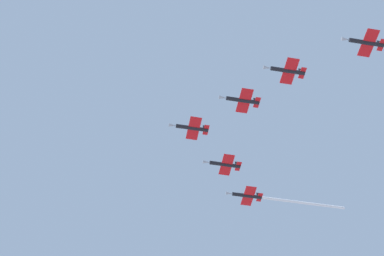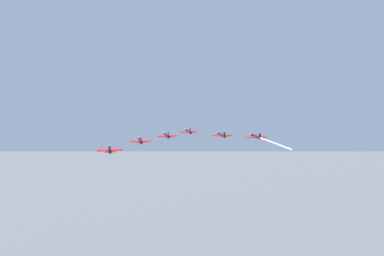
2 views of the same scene
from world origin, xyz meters
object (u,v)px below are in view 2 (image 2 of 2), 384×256
(jet_starboard_outer, at_px, (264,140))
(jet_center_rear, at_px, (110,149))
(jet_lead, at_px, (188,131))
(jet_port_outer, at_px, (140,141))
(jet_port_inner, at_px, (167,135))
(jet_starboard_inner, at_px, (221,135))

(jet_starboard_outer, relative_size, jet_center_rear, 3.11)
(jet_lead, distance_m, jet_center_rear, 57.94)
(jet_port_outer, xyz_separation_m, jet_center_rear, (19.64, 12.52, 0.23))
(jet_port_inner, bearing_deg, jet_center_rear, -131.13)
(jet_lead, xyz_separation_m, jet_port_outer, (33.22, 11.20, 0.02))
(jet_starboard_inner, relative_size, jet_port_outer, 1.00)
(jet_port_outer, relative_size, jet_center_rear, 1.00)
(jet_lead, relative_size, jet_starboard_outer, 0.32)
(jet_port_outer, bearing_deg, jet_lead, 42.24)
(jet_port_inner, height_order, jet_starboard_outer, jet_port_inner)
(jet_port_inner, relative_size, jet_starboard_inner, 1.00)
(jet_port_inner, distance_m, jet_port_outer, 16.62)
(jet_port_inner, distance_m, jet_center_rear, 39.46)
(jet_port_inner, relative_size, jet_port_outer, 1.00)
(jet_lead, xyz_separation_m, jet_starboard_outer, (-10.73, 40.26, -0.03))
(jet_starboard_inner, distance_m, jet_center_rear, 59.83)
(jet_port_inner, distance_m, jet_starboard_outer, 43.51)
(jet_port_inner, xyz_separation_m, jet_starboard_inner, (-23.79, 10.40, -0.62))
(jet_starboard_outer, height_order, jet_center_rear, jet_center_rear)
(jet_starboard_outer, distance_m, jet_center_rear, 65.71)
(jet_lead, bearing_deg, jet_port_inner, -134.55)
(jet_starboard_outer, xyz_separation_m, jet_center_rear, (63.59, -16.54, 0.28))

